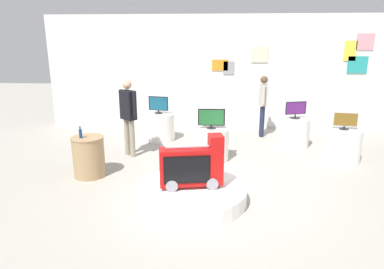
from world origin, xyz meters
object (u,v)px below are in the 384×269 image
display_pedestal_center_rear (159,127)px  tv_on_center_rear (158,104)px  bottle_on_side_table (80,133)px  tv_on_left_rear (211,118)px  tv_on_far_right (345,120)px  main_display_pedestal (191,194)px  shopper_browsing_rear (128,112)px  display_pedestal_far_right (342,145)px  novelty_firetruck_tv (192,167)px  display_pedestal_left_rear (211,144)px  tv_on_right_rear (296,109)px  shopper_browsing_near_truck (263,101)px  side_table_round (89,156)px  display_pedestal_right_rear (294,132)px

display_pedestal_center_rear → tv_on_center_rear: (0.00, -0.00, 0.60)m
bottle_on_side_table → tv_on_left_rear: bearing=25.7°
tv_on_left_rear → tv_on_far_right: bearing=2.5°
tv_on_far_right → main_display_pedestal: bearing=-145.2°
shopper_browsing_rear → tv_on_far_right: bearing=-0.1°
display_pedestal_center_rear → display_pedestal_far_right: bearing=-17.7°
tv_on_center_rear → shopper_browsing_rear: 1.42m
novelty_firetruck_tv → shopper_browsing_rear: 2.74m
tv_on_center_rear → display_pedestal_left_rear: bearing=-46.5°
tv_on_right_rear → shopper_browsing_rear: 4.03m
tv_on_left_rear → bottle_on_side_table: 2.71m
display_pedestal_left_rear → shopper_browsing_near_truck: (1.37, 2.05, 0.61)m
display_pedestal_center_rear → display_pedestal_far_right: 4.47m
novelty_firetruck_tv → shopper_browsing_near_truck: size_ratio=0.63×
shopper_browsing_near_truck → side_table_round: bearing=-139.5°
tv_on_right_rear → display_pedestal_center_rear: bearing=174.4°
display_pedestal_right_rear → display_pedestal_center_rear: bearing=174.4°
display_pedestal_far_right → shopper_browsing_near_truck: 2.51m
tv_on_far_right → bottle_on_side_table: 5.45m
display_pedestal_right_rear → shopper_browsing_near_truck: size_ratio=0.45×
main_display_pedestal → tv_on_center_rear: (-1.11, 3.54, 0.83)m
tv_on_left_rear → tv_on_right_rear: (2.04, 1.15, -0.00)m
side_table_round → shopper_browsing_rear: size_ratio=0.45×
novelty_firetruck_tv → display_pedestal_center_rear: size_ratio=1.26×
side_table_round → novelty_firetruck_tv: bearing=-24.6°
tv_on_right_rear → tv_on_far_right: (0.81, -1.02, -0.02)m
display_pedestal_right_rear → shopper_browsing_rear: bearing=-165.4°
tv_on_right_rear → side_table_round: tv_on_right_rear is taller
tv_on_left_rear → display_pedestal_right_rear: tv_on_left_rear is taller
bottle_on_side_table → shopper_browsing_near_truck: shopper_browsing_near_truck is taller
display_pedestal_far_right → main_display_pedestal: bearing=-145.2°
tv_on_left_rear → tv_on_right_rear: size_ratio=1.12×
display_pedestal_far_right → tv_on_right_rear: bearing=128.5°
side_table_round → tv_on_far_right: bearing=13.4°
tv_on_right_rear → tv_on_far_right: size_ratio=1.03×
display_pedestal_right_rear → tv_on_right_rear: bearing=-105.9°
main_display_pedestal → display_pedestal_left_rear: display_pedestal_left_rear is taller
novelty_firetruck_tv → display_pedestal_left_rear: novelty_firetruck_tv is taller
main_display_pedestal → display_pedestal_left_rear: 2.09m
display_pedestal_center_rear → display_pedestal_right_rear: size_ratio=1.12×
display_pedestal_center_rear → display_pedestal_right_rear: (3.45, -0.34, 0.00)m
novelty_firetruck_tv → tv_on_far_right: 3.82m
tv_on_center_rear → display_pedestal_right_rear: (3.45, -0.33, -0.60)m
main_display_pedestal → display_pedestal_left_rear: (0.29, 2.06, 0.23)m
tv_on_right_rear → bottle_on_side_table: tv_on_right_rear is taller
display_pedestal_left_rear → display_pedestal_far_right: 2.86m
display_pedestal_left_rear → display_pedestal_center_rear: same height
tv_on_left_rear → bottle_on_side_table: tv_on_left_rear is taller
shopper_browsing_near_truck → tv_on_center_rear: bearing=-168.4°
display_pedestal_left_rear → tv_on_left_rear: (-0.00, -0.00, 0.59)m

